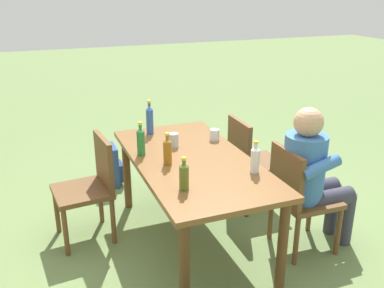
% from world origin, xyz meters
% --- Properties ---
extents(ground_plane, '(24.00, 24.00, 0.00)m').
position_xyz_m(ground_plane, '(0.00, 0.00, 0.00)').
color(ground_plane, '#6B844C').
extents(dining_table, '(1.71, 0.87, 0.75)m').
position_xyz_m(dining_table, '(0.00, 0.00, 0.66)').
color(dining_table, brown).
rests_on(dining_table, ground_plane).
extents(chair_near_left, '(0.45, 0.45, 0.87)m').
position_xyz_m(chair_near_left, '(-0.38, -0.73, 0.49)').
color(chair_near_left, brown).
rests_on(chair_near_left, ground_plane).
extents(chair_far_right, '(0.48, 0.48, 0.87)m').
position_xyz_m(chair_far_right, '(0.39, 0.73, 0.49)').
color(chair_far_right, brown).
rests_on(chair_far_right, ground_plane).
extents(chair_near_right, '(0.45, 0.45, 0.87)m').
position_xyz_m(chair_near_right, '(0.39, -0.73, 0.49)').
color(chair_near_right, brown).
rests_on(chair_near_right, ground_plane).
extents(person_in_white_shirt, '(0.47, 0.62, 1.18)m').
position_xyz_m(person_in_white_shirt, '(-0.39, -0.84, 0.66)').
color(person_in_white_shirt, '#3D70B2').
rests_on(person_in_white_shirt, ground_plane).
extents(bottle_olive, '(0.06, 0.06, 0.23)m').
position_xyz_m(bottle_olive, '(-0.47, 0.24, 0.85)').
color(bottle_olive, '#566623').
rests_on(bottle_olive, dining_table).
extents(bottle_clear, '(0.06, 0.06, 0.24)m').
position_xyz_m(bottle_clear, '(-0.40, -0.32, 0.85)').
color(bottle_clear, white).
rests_on(bottle_clear, dining_table).
extents(bottle_blue, '(0.06, 0.06, 0.31)m').
position_xyz_m(bottle_blue, '(0.68, 0.14, 0.88)').
color(bottle_blue, '#2D56A3').
rests_on(bottle_blue, dining_table).
extents(bottle_green, '(0.06, 0.06, 0.27)m').
position_xyz_m(bottle_green, '(0.21, 0.35, 0.87)').
color(bottle_green, '#287A38').
rests_on(bottle_green, dining_table).
extents(bottle_amber, '(0.06, 0.06, 0.25)m').
position_xyz_m(bottle_amber, '(-0.04, 0.21, 0.86)').
color(bottle_amber, '#996019').
rests_on(bottle_amber, dining_table).
extents(cup_steel, '(0.08, 0.08, 0.12)m').
position_xyz_m(cup_steel, '(0.29, 0.05, 0.81)').
color(cup_steel, '#B2B7BC').
rests_on(cup_steel, dining_table).
extents(cup_glass, '(0.08, 0.08, 0.10)m').
position_xyz_m(cup_glass, '(0.32, -0.33, 0.80)').
color(cup_glass, silver).
rests_on(cup_glass, dining_table).
extents(backpack_by_near_side, '(0.28, 0.22, 0.44)m').
position_xyz_m(backpack_by_near_side, '(1.32, 0.41, 0.21)').
color(backpack_by_near_side, '#2D4784').
rests_on(backpack_by_near_side, ground_plane).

